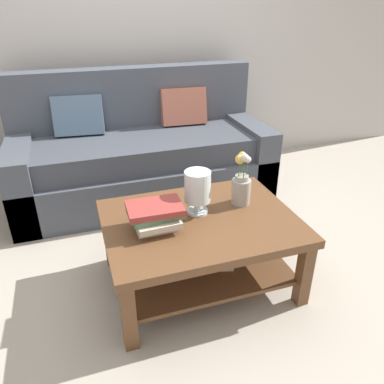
{
  "coord_description": "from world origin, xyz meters",
  "views": [
    {
      "loc": [
        -0.62,
        -2.02,
        1.58
      ],
      "look_at": [
        -0.0,
        -0.14,
        0.55
      ],
      "focal_mm": 35.03,
      "sensor_mm": 36.0,
      "label": 1
    }
  ],
  "objects_px": {
    "book_stack_main": "(156,216)",
    "glass_hurricane_vase": "(198,188)",
    "couch": "(142,155)",
    "flower_pitcher": "(241,185)",
    "coffee_table": "(200,237)"
  },
  "relations": [
    {
      "from": "glass_hurricane_vase",
      "to": "flower_pitcher",
      "type": "relative_size",
      "value": 0.77
    },
    {
      "from": "couch",
      "to": "book_stack_main",
      "type": "height_order",
      "value": "couch"
    },
    {
      "from": "couch",
      "to": "glass_hurricane_vase",
      "type": "relative_size",
      "value": 8.13
    },
    {
      "from": "couch",
      "to": "coffee_table",
      "type": "xyz_separation_m",
      "value": [
        0.08,
        -1.31,
        -0.03
      ]
    },
    {
      "from": "book_stack_main",
      "to": "glass_hurricane_vase",
      "type": "height_order",
      "value": "glass_hurricane_vase"
    },
    {
      "from": "coffee_table",
      "to": "glass_hurricane_vase",
      "type": "relative_size",
      "value": 4.18
    },
    {
      "from": "couch",
      "to": "flower_pitcher",
      "type": "distance_m",
      "value": 1.28
    },
    {
      "from": "book_stack_main",
      "to": "flower_pitcher",
      "type": "distance_m",
      "value": 0.57
    },
    {
      "from": "coffee_table",
      "to": "flower_pitcher",
      "type": "bearing_deg",
      "value": 18.49
    },
    {
      "from": "book_stack_main",
      "to": "glass_hurricane_vase",
      "type": "relative_size",
      "value": 1.16
    },
    {
      "from": "couch",
      "to": "coffee_table",
      "type": "relative_size",
      "value": 1.95
    },
    {
      "from": "couch",
      "to": "book_stack_main",
      "type": "distance_m",
      "value": 1.34
    },
    {
      "from": "coffee_table",
      "to": "glass_hurricane_vase",
      "type": "height_order",
      "value": "glass_hurricane_vase"
    },
    {
      "from": "book_stack_main",
      "to": "flower_pitcher",
      "type": "height_order",
      "value": "flower_pitcher"
    },
    {
      "from": "couch",
      "to": "flower_pitcher",
      "type": "bearing_deg",
      "value": -72.77
    }
  ]
}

